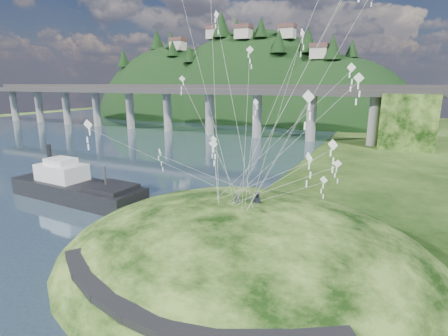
% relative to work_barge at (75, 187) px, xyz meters
% --- Properties ---
extents(ground, '(320.00, 320.00, 0.00)m').
position_rel_work_barge_xyz_m(ground, '(18.81, -6.89, -1.79)').
color(ground, black).
rests_on(ground, ground).
extents(water, '(240.00, 240.00, 0.00)m').
position_rel_work_barge_xyz_m(water, '(-53.19, 23.11, -1.78)').
color(water, '#31485B').
rests_on(water, ground).
extents(grass_hill, '(36.00, 32.00, 13.00)m').
position_rel_work_barge_xyz_m(grass_hill, '(26.81, -4.89, -3.29)').
color(grass_hill, black).
rests_on(grass_hill, ground).
extents(footpath, '(22.29, 5.84, 0.83)m').
position_rel_work_barge_xyz_m(footpath, '(26.27, -16.63, 0.30)').
color(footpath, black).
rests_on(footpath, ground).
extents(bridge, '(160.00, 11.00, 15.00)m').
position_rel_work_barge_xyz_m(bridge, '(-7.65, 63.17, 7.92)').
color(bridge, '#2D2B2B').
rests_on(bridge, ground).
extents(far_ridge, '(153.00, 70.00, 94.50)m').
position_rel_work_barge_xyz_m(far_ridge, '(-24.77, 115.28, -9.22)').
color(far_ridge, black).
rests_on(far_ridge, ground).
extents(work_barge, '(20.64, 6.61, 7.13)m').
position_rel_work_barge_xyz_m(work_barge, '(0.00, 0.00, 0.00)').
color(work_barge, black).
rests_on(work_barge, ground).
extents(wooden_dock, '(14.56, 5.01, 1.03)m').
position_rel_work_barge_xyz_m(wooden_dock, '(11.56, 0.87, -1.33)').
color(wooden_dock, '#3C2618').
rests_on(wooden_dock, ground).
extents(kite_flyers, '(2.62, 1.53, 1.93)m').
position_rel_work_barge_xyz_m(kite_flyers, '(27.23, -3.97, 4.12)').
color(kite_flyers, '#272A35').
rests_on(kite_flyers, ground).
extents(kite_swarm, '(20.39, 15.97, 21.92)m').
position_rel_work_barge_xyz_m(kite_swarm, '(27.89, -3.29, 14.14)').
color(kite_swarm, white).
rests_on(kite_swarm, ground).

